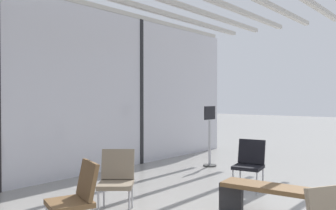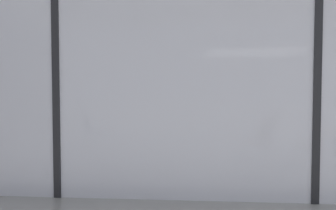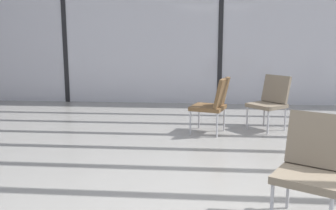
{
  "view_description": "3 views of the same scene",
  "coord_description": "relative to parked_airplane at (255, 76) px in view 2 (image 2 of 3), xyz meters",
  "views": [
    {
      "loc": [
        -2.61,
        -0.88,
        1.61
      ],
      "look_at": [
        0.8,
        2.01,
        1.54
      ],
      "focal_mm": 36.9,
      "sensor_mm": 36.0,
      "label": 1
    },
    {
      "loc": [
        -1.58,
        0.44,
        1.53
      ],
      "look_at": [
        -1.88,
        4.29,
        1.34
      ],
      "focal_mm": 37.63,
      "sensor_mm": 36.0,
      "label": 2
    },
    {
      "loc": [
        -0.46,
        -3.0,
        1.46
      ],
      "look_at": [
        -0.87,
        1.86,
        0.56
      ],
      "focal_mm": 38.99,
      "sensor_mm": 36.0,
      "label": 3
    }
  ],
  "objects": [
    {
      "name": "glass_curtain_wall",
      "position": [
        -0.12,
        -5.46,
        -0.09
      ],
      "size": [
        14.0,
        0.08,
        3.58
      ],
      "primitive_type": "cube",
      "color": "silver",
      "rests_on": "ground"
    },
    {
      "name": "window_mullion_0",
      "position": [
        -3.62,
        -5.46,
        -0.09
      ],
      "size": [
        0.1,
        0.12,
        3.58
      ],
      "primitive_type": "cube",
      "color": "black",
      "rests_on": "ground"
    },
    {
      "name": "window_mullion_1",
      "position": [
        -0.12,
        -5.46,
        -0.09
      ],
      "size": [
        0.1,
        0.12,
        3.58
      ],
      "primitive_type": "cube",
      "color": "black",
      "rests_on": "ground"
    },
    {
      "name": "parked_airplane",
      "position": [
        0.0,
        0.0,
        0.0
      ],
      "size": [
        12.26,
        3.76,
        3.76
      ],
      "color": "silver",
      "rests_on": "ground"
    }
  ]
}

